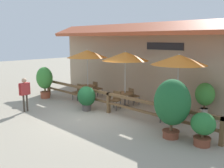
# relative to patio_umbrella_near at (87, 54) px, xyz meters

# --- Properties ---
(ground_plane) EXTENTS (60.00, 60.00, 0.00)m
(ground_plane) POSITION_rel_patio_umbrella_near_xyz_m (2.98, -2.31, -2.52)
(ground_plane) COLOR #9E937F
(building_facade) EXTENTS (14.28, 1.49, 4.23)m
(building_facade) POSITION_rel_patio_umbrella_near_xyz_m (2.98, 1.80, -0.36)
(building_facade) COLOR tan
(building_facade) RESTS_ON ground
(patio_railing) EXTENTS (10.40, 0.14, 0.95)m
(patio_railing) POSITION_rel_patio_umbrella_near_xyz_m (2.98, -1.26, -1.83)
(patio_railing) COLOR brown
(patio_railing) RESTS_ON ground
(patio_umbrella_near) EXTENTS (2.29, 2.29, 2.78)m
(patio_umbrella_near) POSITION_rel_patio_umbrella_near_xyz_m (0.00, 0.00, 0.00)
(patio_umbrella_near) COLOR #B7B2A8
(patio_umbrella_near) RESTS_ON ground
(dining_table_near) EXTENTS (0.84, 0.84, 0.72)m
(dining_table_near) POSITION_rel_patio_umbrella_near_xyz_m (-0.00, 0.00, -1.95)
(dining_table_near) COLOR brown
(dining_table_near) RESTS_ON ground
(chair_near_streetside) EXTENTS (0.46, 0.46, 0.86)m
(chair_near_streetside) POSITION_rel_patio_umbrella_near_xyz_m (-0.03, -0.67, -2.04)
(chair_near_streetside) COLOR brown
(chair_near_streetside) RESTS_ON ground
(chair_near_wallside) EXTENTS (0.43, 0.43, 0.86)m
(chair_near_wallside) POSITION_rel_patio_umbrella_near_xyz_m (0.02, 0.67, -2.04)
(chair_near_wallside) COLOR brown
(chair_near_wallside) RESTS_ON ground
(patio_umbrella_middle) EXTENTS (2.29, 2.29, 2.78)m
(patio_umbrella_middle) POSITION_rel_patio_umbrella_near_xyz_m (2.81, 0.06, 0.00)
(patio_umbrella_middle) COLOR #B7B2A8
(patio_umbrella_middle) RESTS_ON ground
(dining_table_middle) EXTENTS (0.84, 0.84, 0.72)m
(dining_table_middle) POSITION_rel_patio_umbrella_near_xyz_m (2.81, 0.06, -1.95)
(dining_table_middle) COLOR brown
(dining_table_middle) RESTS_ON ground
(chair_middle_streetside) EXTENTS (0.50, 0.50, 0.86)m
(chair_middle_streetside) POSITION_rel_patio_umbrella_near_xyz_m (2.77, -0.56, -2.04)
(chair_middle_streetside) COLOR brown
(chair_middle_streetside) RESTS_ON ground
(chair_middle_wallside) EXTENTS (0.50, 0.50, 0.86)m
(chair_middle_wallside) POSITION_rel_patio_umbrella_near_xyz_m (2.81, 0.68, -2.04)
(chair_middle_wallside) COLOR brown
(chair_middle_wallside) RESTS_ON ground
(patio_umbrella_far) EXTENTS (2.29, 2.29, 2.78)m
(patio_umbrella_far) POSITION_rel_patio_umbrella_near_xyz_m (5.67, 0.12, 0.00)
(patio_umbrella_far) COLOR #B7B2A8
(patio_umbrella_far) RESTS_ON ground
(dining_table_far) EXTENTS (0.84, 0.84, 0.72)m
(dining_table_far) POSITION_rel_patio_umbrella_near_xyz_m (5.67, 0.12, -1.95)
(dining_table_far) COLOR brown
(dining_table_far) RESTS_ON ground
(chair_far_streetside) EXTENTS (0.48, 0.48, 0.86)m
(chair_far_streetside) POSITION_rel_patio_umbrella_near_xyz_m (5.64, -0.50, -2.04)
(chair_far_streetside) COLOR brown
(chair_far_streetside) RESTS_ON ground
(chair_far_wallside) EXTENTS (0.47, 0.47, 0.86)m
(chair_far_wallside) POSITION_rel_patio_umbrella_near_xyz_m (5.61, 0.74, -2.04)
(chair_far_wallside) COLOR brown
(chair_far_wallside) RESTS_ON ground
(potted_plant_entrance_palm) EXTENTS (0.99, 0.89, 1.79)m
(potted_plant_entrance_palm) POSITION_rel_patio_umbrella_near_xyz_m (-1.70, -1.77, -1.45)
(potted_plant_entrance_palm) COLOR #9E4C33
(potted_plant_entrance_palm) RESTS_ON ground
(potted_plant_corner_fern) EXTENTS (1.26, 1.13, 2.05)m
(potted_plant_corner_fern) POSITION_rel_patio_umbrella_near_xyz_m (6.60, -1.80, -1.31)
(potted_plant_corner_fern) COLOR brown
(potted_plant_corner_fern) RESTS_ON ground
(potted_plant_tall_tropical) EXTENTS (0.79, 0.71, 1.09)m
(potted_plant_tall_tropical) POSITION_rel_patio_umbrella_near_xyz_m (7.66, -1.67, -1.90)
(potted_plant_tall_tropical) COLOR brown
(potted_plant_tall_tropical) RESTS_ON ground
(potted_plant_broad_leaf) EXTENTS (0.91, 0.81, 1.16)m
(potted_plant_broad_leaf) POSITION_rel_patio_umbrella_near_xyz_m (1.95, -1.71, -1.87)
(potted_plant_broad_leaf) COLOR #564C47
(potted_plant_broad_leaf) RESTS_ON ground
(potted_plant_small_flowering) EXTENTS (0.83, 0.75, 1.51)m
(potted_plant_small_flowering) POSITION_rel_patio_umbrella_near_xyz_m (6.37, 1.24, -1.57)
(potted_plant_small_flowering) COLOR #B7AD99
(potted_plant_small_flowering) RESTS_ON ground
(pedestrian) EXTENTS (0.22, 0.56, 1.59)m
(pedestrian) POSITION_rel_patio_umbrella_near_xyz_m (0.06, -3.84, -1.50)
(pedestrian) COLOR #42382D
(pedestrian) RESTS_ON ground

